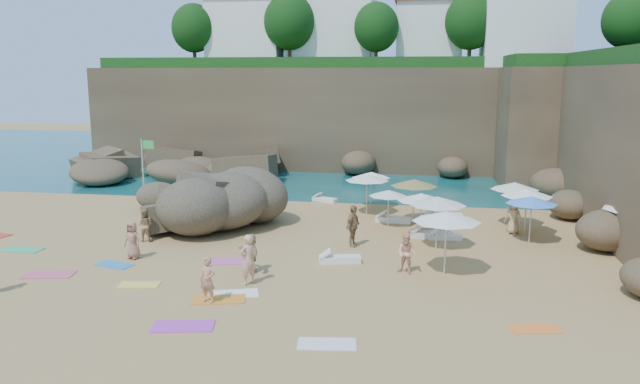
% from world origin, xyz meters
% --- Properties ---
extents(ground, '(120.00, 120.00, 0.00)m').
position_xyz_m(ground, '(0.00, 0.00, 0.00)').
color(ground, tan).
rests_on(ground, ground).
extents(seawater, '(120.00, 120.00, 0.00)m').
position_xyz_m(seawater, '(0.00, 30.00, 0.00)').
color(seawater, '#0C4751').
rests_on(seawater, ground).
extents(cliff_back, '(44.00, 8.00, 8.00)m').
position_xyz_m(cliff_back, '(2.00, 25.00, 4.00)').
color(cliff_back, brown).
rests_on(cliff_back, ground).
extents(cliff_corner, '(10.00, 12.00, 8.00)m').
position_xyz_m(cliff_corner, '(17.00, 20.00, 4.00)').
color(cliff_corner, brown).
rests_on(cliff_corner, ground).
extents(rock_promontory, '(12.00, 7.00, 2.00)m').
position_xyz_m(rock_promontory, '(-11.00, 16.00, 0.00)').
color(rock_promontory, brown).
rests_on(rock_promontory, ground).
extents(clifftop_buildings, '(28.48, 9.48, 7.00)m').
position_xyz_m(clifftop_buildings, '(2.96, 25.79, 11.24)').
color(clifftop_buildings, white).
rests_on(clifftop_buildings, cliff_back).
extents(clifftop_trees, '(35.60, 23.82, 4.40)m').
position_xyz_m(clifftop_trees, '(4.78, 19.52, 11.26)').
color(clifftop_trees, '#11380F').
rests_on(clifftop_trees, ground).
extents(marina_masts, '(3.10, 0.10, 6.00)m').
position_xyz_m(marina_masts, '(-16.50, 30.00, 3.00)').
color(marina_masts, white).
rests_on(marina_masts, ground).
extents(rock_outcrop, '(8.54, 7.60, 2.81)m').
position_xyz_m(rock_outcrop, '(-4.48, 3.95, 0.00)').
color(rock_outcrop, brown).
rests_on(rock_outcrop, ground).
extents(flag_pole, '(0.78, 0.12, 4.01)m').
position_xyz_m(flag_pole, '(-8.63, 6.61, 2.56)').
color(flag_pole, silver).
rests_on(flag_pole, ground).
extents(parasol_0, '(1.98, 1.98, 1.87)m').
position_xyz_m(parasol_0, '(5.20, 4.71, 1.72)').
color(parasol_0, silver).
rests_on(parasol_0, ground).
extents(parasol_1, '(2.18, 2.18, 2.06)m').
position_xyz_m(parasol_1, '(3.94, 9.10, 1.89)').
color(parasol_1, silver).
rests_on(parasol_1, ground).
extents(parasol_2, '(2.38, 2.38, 2.25)m').
position_xyz_m(parasol_2, '(3.87, 7.24, 2.06)').
color(parasol_2, silver).
rests_on(parasol_2, ground).
extents(parasol_3, '(2.40, 2.40, 2.27)m').
position_xyz_m(parasol_3, '(11.75, 4.10, 2.08)').
color(parasol_3, silver).
rests_on(parasol_3, ground).
extents(parasol_4, '(2.31, 2.31, 2.19)m').
position_xyz_m(parasol_4, '(15.75, 2.07, 2.01)').
color(parasol_4, silver).
rests_on(parasol_4, ground).
extents(parasol_6, '(2.40, 2.40, 2.27)m').
position_xyz_m(parasol_6, '(6.43, 5.84, 2.08)').
color(parasol_6, silver).
rests_on(parasol_6, ground).
extents(parasol_7, '(2.49, 2.49, 2.35)m').
position_xyz_m(parasol_7, '(7.54, 1.01, 2.16)').
color(parasol_7, silver).
rests_on(parasol_7, ground).
extents(parasol_8, '(2.39, 2.39, 2.26)m').
position_xyz_m(parasol_8, '(11.42, 5.78, 2.07)').
color(parasol_8, silver).
rests_on(parasol_8, ground).
extents(parasol_9, '(2.28, 2.28, 2.15)m').
position_xyz_m(parasol_9, '(6.83, 2.67, 1.97)').
color(parasol_9, silver).
rests_on(parasol_9, ground).
extents(parasol_10, '(2.30, 2.30, 2.17)m').
position_xyz_m(parasol_10, '(11.75, 2.72, 1.99)').
color(parasol_10, silver).
rests_on(parasol_10, ground).
extents(parasol_11, '(2.62, 2.62, 2.48)m').
position_xyz_m(parasol_11, '(7.80, -2.48, 2.27)').
color(parasol_11, silver).
rests_on(parasol_11, ground).
extents(lounger_0, '(1.89, 0.86, 0.28)m').
position_xyz_m(lounger_0, '(5.44, 5.69, 0.14)').
color(lounger_0, white).
rests_on(lounger_0, ground).
extents(lounger_1, '(1.63, 1.10, 0.24)m').
position_xyz_m(lounger_1, '(1.08, 10.25, 0.12)').
color(lounger_1, white).
rests_on(lounger_1, ground).
extents(lounger_2, '(2.01, 0.75, 0.31)m').
position_xyz_m(lounger_2, '(8.01, 6.82, 0.15)').
color(lounger_2, silver).
rests_on(lounger_2, ground).
extents(lounger_3, '(1.58, 0.66, 0.24)m').
position_xyz_m(lounger_3, '(7.97, 2.67, 0.12)').
color(lounger_3, white).
rests_on(lounger_3, ground).
extents(lounger_4, '(1.87, 0.64, 0.29)m').
position_xyz_m(lounger_4, '(7.32, 2.84, 0.14)').
color(lounger_4, silver).
rests_on(lounger_4, ground).
extents(lounger_5, '(1.79, 0.93, 0.27)m').
position_xyz_m(lounger_5, '(3.61, -1.69, 0.13)').
color(lounger_5, silver).
rests_on(lounger_5, ground).
extents(towel_1, '(2.01, 1.26, 0.03)m').
position_xyz_m(towel_1, '(-7.23, -5.16, 0.02)').
color(towel_1, '#CA4E6A').
rests_on(towel_1, ground).
extents(towel_2, '(1.95, 1.29, 0.03)m').
position_xyz_m(towel_2, '(0.10, -6.63, 0.02)').
color(towel_2, orange).
rests_on(towel_2, ground).
extents(towel_4, '(1.57, 0.97, 0.03)m').
position_xyz_m(towel_4, '(-3.28, -5.64, 0.01)').
color(towel_4, yellow).
rests_on(towel_4, ground).
extents(towel_5, '(1.93, 1.38, 0.03)m').
position_xyz_m(towel_5, '(0.43, -6.02, 0.02)').
color(towel_5, white).
rests_on(towel_5, ground).
extents(towel_6, '(2.02, 1.30, 0.03)m').
position_xyz_m(towel_6, '(-0.25, -9.00, 0.02)').
color(towel_6, '#B838B8').
rests_on(towel_6, ground).
extents(towel_8, '(1.69, 1.18, 0.03)m').
position_xyz_m(towel_8, '(-5.35, -3.57, 0.01)').
color(towel_8, '#237EBC').
rests_on(towel_8, ground).
extents(towel_9, '(2.14, 1.46, 0.03)m').
position_xyz_m(towel_9, '(-0.90, -2.32, 0.02)').
color(towel_9, '#D5529F').
rests_on(towel_9, ground).
extents(towel_10, '(1.63, 1.06, 0.03)m').
position_xyz_m(towel_10, '(10.39, -7.39, 0.01)').
color(towel_10, orange).
rests_on(towel_10, ground).
extents(towel_11, '(1.77, 0.91, 0.03)m').
position_xyz_m(towel_11, '(-10.40, -2.24, 0.02)').
color(towel_11, '#31AD68').
rests_on(towel_11, ground).
extents(towel_13, '(1.78, 1.05, 0.03)m').
position_xyz_m(towel_13, '(4.31, -9.52, 0.01)').
color(towel_13, silver).
rests_on(towel_13, ground).
extents(person_stand_1, '(0.80, 0.66, 1.54)m').
position_xyz_m(person_stand_1, '(-5.68, 0.05, 0.77)').
color(person_stand_1, '#A57F52').
rests_on(person_stand_1, ground).
extents(person_stand_2, '(0.92, 0.96, 1.46)m').
position_xyz_m(person_stand_2, '(-1.42, 7.12, 0.73)').
color(person_stand_2, tan).
rests_on(person_stand_2, ground).
extents(person_stand_3, '(0.83, 1.19, 1.87)m').
position_xyz_m(person_stand_3, '(3.86, 0.81, 0.94)').
color(person_stand_3, olive).
rests_on(person_stand_3, ground).
extents(person_stand_4, '(0.92, 0.75, 1.66)m').
position_xyz_m(person_stand_4, '(11.22, 4.23, 0.83)').
color(person_stand_4, tan).
rests_on(person_stand_4, ground).
extents(person_stand_5, '(1.77, 0.90, 1.84)m').
position_xyz_m(person_stand_5, '(-6.18, 6.18, 0.92)').
color(person_stand_5, tan).
rests_on(person_stand_5, ground).
extents(person_stand_6, '(0.77, 0.82, 1.89)m').
position_xyz_m(person_stand_6, '(0.65, -4.89, 0.94)').
color(person_stand_6, tan).
rests_on(person_stand_6, ground).
extents(person_lie_2, '(1.10, 1.67, 0.41)m').
position_xyz_m(person_lie_2, '(-4.97, -2.62, 0.21)').
color(person_lie_2, '#9D654E').
rests_on(person_lie_2, ground).
extents(person_lie_3, '(2.05, 2.04, 0.40)m').
position_xyz_m(person_lie_3, '(0.37, -3.51, 0.20)').
color(person_lie_3, tan).
rests_on(person_lie_3, ground).
extents(person_lie_4, '(0.94, 1.66, 0.38)m').
position_xyz_m(person_lie_4, '(-0.15, -6.96, 0.19)').
color(person_lie_4, tan).
rests_on(person_lie_4, ground).
extents(person_lie_5, '(1.23, 1.70, 0.58)m').
position_xyz_m(person_lie_5, '(6.34, -2.67, 0.29)').
color(person_lie_5, '#F3A88A').
rests_on(person_lie_5, ground).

